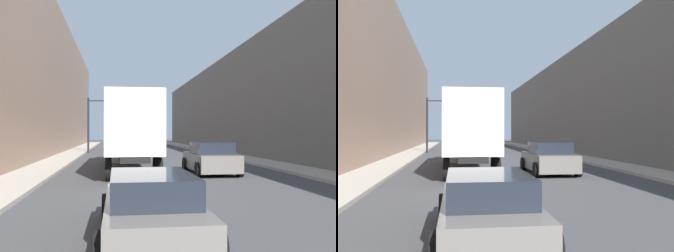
% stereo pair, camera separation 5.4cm
% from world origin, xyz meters
% --- Properties ---
extents(sidewalk_right, '(2.21, 80.00, 0.15)m').
position_xyz_m(sidewalk_right, '(6.86, 30.00, 0.07)').
color(sidewalk_right, '#B2A899').
rests_on(sidewalk_right, ground).
extents(sidewalk_left, '(2.21, 80.00, 0.15)m').
position_xyz_m(sidewalk_left, '(-6.86, 30.00, 0.07)').
color(sidewalk_left, '#B2A899').
rests_on(sidewalk_left, ground).
extents(building_right, '(6.00, 80.00, 9.75)m').
position_xyz_m(building_right, '(10.96, 30.00, 4.88)').
color(building_right, '#66605B').
rests_on(building_right, ground).
extents(building_left, '(6.00, 80.00, 13.49)m').
position_xyz_m(building_left, '(-10.96, 30.00, 6.74)').
color(building_left, '#997A66').
rests_on(building_left, ground).
extents(semi_truck, '(2.49, 13.58, 3.91)m').
position_xyz_m(semi_truck, '(-2.08, 20.03, 2.20)').
color(semi_truck, silver).
rests_on(semi_truck, ground).
extents(sedan_car, '(2.01, 4.62, 1.31)m').
position_xyz_m(sedan_car, '(-2.18, 5.69, 0.63)').
color(sedan_car, slate).
rests_on(sedan_car, ground).
extents(suv_car, '(2.24, 4.61, 1.59)m').
position_xyz_m(suv_car, '(1.92, 16.90, 0.76)').
color(suv_car, slate).
rests_on(suv_car, ground).
extents(traffic_signal_gantry, '(6.42, 0.35, 5.54)m').
position_xyz_m(traffic_signal_gantry, '(-3.98, 36.58, 3.88)').
color(traffic_signal_gantry, black).
rests_on(traffic_signal_gantry, ground).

